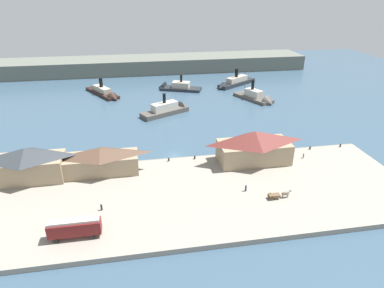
{
  "coord_description": "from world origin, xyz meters",
  "views": [
    {
      "loc": [
        -9.78,
        -87.31,
        45.41
      ],
      "look_at": [
        5.75,
        2.8,
        2.0
      ],
      "focal_mm": 31.2,
      "sensor_mm": 36.0,
      "label": 1
    }
  ],
  "objects_px": {
    "pedestrian_near_west_shed": "(303,156)",
    "mooring_post_west": "(340,145)",
    "mooring_post_east": "(169,160)",
    "mooring_post_center_west": "(310,148)",
    "horse_cart": "(279,195)",
    "ferry_moored_east": "(169,109)",
    "ferry_approaching_west": "(105,93)",
    "ferry_shed_west_terminal": "(101,160)",
    "ferry_outer_harbor": "(234,83)",
    "ferry_shed_customs_shed": "(27,164)",
    "pedestrian_standing_center": "(246,188)",
    "street_tram": "(75,227)",
    "pedestrian_by_tram": "(101,207)",
    "ferry_moored_west": "(175,87)",
    "mooring_post_center_east": "(195,157)",
    "ferry_departing_north": "(258,98)",
    "ferry_shed_east_terminal": "(254,146)"
  },
  "relations": [
    {
      "from": "ferry_shed_east_terminal",
      "to": "street_tram",
      "type": "height_order",
      "value": "ferry_shed_east_terminal"
    },
    {
      "from": "mooring_post_west",
      "to": "ferry_outer_harbor",
      "type": "bearing_deg",
      "value": 98.67
    },
    {
      "from": "ferry_shed_customs_shed",
      "to": "horse_cart",
      "type": "xyz_separation_m",
      "value": [
        58.47,
        -18.75,
        -3.42
      ]
    },
    {
      "from": "pedestrian_by_tram",
      "to": "ferry_outer_harbor",
      "type": "xyz_separation_m",
      "value": [
        57.65,
        95.79,
        -0.36
      ]
    },
    {
      "from": "ferry_departing_north",
      "to": "ferry_moored_west",
      "type": "relative_size",
      "value": 0.97
    },
    {
      "from": "ferry_shed_west_terminal",
      "to": "horse_cart",
      "type": "distance_m",
      "value": 45.0
    },
    {
      "from": "horse_cart",
      "to": "pedestrian_near_west_shed",
      "type": "relative_size",
      "value": 3.59
    },
    {
      "from": "horse_cart",
      "to": "ferry_moored_east",
      "type": "xyz_separation_m",
      "value": [
        -18.21,
        64.12,
        -0.51
      ]
    },
    {
      "from": "ferry_shed_east_terminal",
      "to": "pedestrian_near_west_shed",
      "type": "height_order",
      "value": "ferry_shed_east_terminal"
    },
    {
      "from": "ferry_shed_customs_shed",
      "to": "pedestrian_by_tram",
      "type": "relative_size",
      "value": 10.43
    },
    {
      "from": "ferry_shed_west_terminal",
      "to": "pedestrian_by_tram",
      "type": "bearing_deg",
      "value": -87.0
    },
    {
      "from": "ferry_approaching_west",
      "to": "ferry_shed_west_terminal",
      "type": "bearing_deg",
      "value": -87.04
    },
    {
      "from": "mooring_post_center_west",
      "to": "ferry_approaching_west",
      "type": "height_order",
      "value": "ferry_approaching_west"
    },
    {
      "from": "mooring_post_center_east",
      "to": "ferry_departing_north",
      "type": "height_order",
      "value": "ferry_departing_north"
    },
    {
      "from": "pedestrian_by_tram",
      "to": "ferry_shed_customs_shed",
      "type": "bearing_deg",
      "value": 138.49
    },
    {
      "from": "ferry_moored_east",
      "to": "ferry_approaching_west",
      "type": "xyz_separation_m",
      "value": [
        -26.26,
        27.62,
        -0.41
      ]
    },
    {
      "from": "street_tram",
      "to": "pedestrian_near_west_shed",
      "type": "distance_m",
      "value": 63.5
    },
    {
      "from": "ferry_moored_west",
      "to": "mooring_post_east",
      "type": "bearing_deg",
      "value": -98.41
    },
    {
      "from": "ferry_shed_customs_shed",
      "to": "ferry_approaching_west",
      "type": "xyz_separation_m",
      "value": [
        14.0,
        72.99,
        -4.34
      ]
    },
    {
      "from": "pedestrian_near_west_shed",
      "to": "mooring_post_east",
      "type": "relative_size",
      "value": 1.7
    },
    {
      "from": "mooring_post_center_west",
      "to": "ferry_moored_west",
      "type": "distance_m",
      "value": 80.41
    },
    {
      "from": "ferry_shed_west_terminal",
      "to": "pedestrian_standing_center",
      "type": "bearing_deg",
      "value": -23.5
    },
    {
      "from": "street_tram",
      "to": "horse_cart",
      "type": "bearing_deg",
      "value": 7.51
    },
    {
      "from": "mooring_post_east",
      "to": "mooring_post_west",
      "type": "xyz_separation_m",
      "value": [
        52.34,
        0.18,
        0.0
      ]
    },
    {
      "from": "pedestrian_near_west_shed",
      "to": "mooring_post_west",
      "type": "relative_size",
      "value": 1.7
    },
    {
      "from": "pedestrian_near_west_shed",
      "to": "street_tram",
      "type": "bearing_deg",
      "value": -158.37
    },
    {
      "from": "mooring_post_east",
      "to": "mooring_post_west",
      "type": "height_order",
      "value": "same"
    },
    {
      "from": "mooring_post_east",
      "to": "mooring_post_center_west",
      "type": "bearing_deg",
      "value": 0.28
    },
    {
      "from": "mooring_post_center_west",
      "to": "pedestrian_near_west_shed",
      "type": "bearing_deg",
      "value": -133.41
    },
    {
      "from": "horse_cart",
      "to": "ferry_moored_east",
      "type": "height_order",
      "value": "ferry_moored_east"
    },
    {
      "from": "mooring_post_west",
      "to": "ferry_approaching_west",
      "type": "relative_size",
      "value": 0.04
    },
    {
      "from": "ferry_shed_west_terminal",
      "to": "ferry_moored_east",
      "type": "distance_m",
      "value": 50.5
    },
    {
      "from": "ferry_shed_east_terminal",
      "to": "mooring_post_east",
      "type": "bearing_deg",
      "value": 169.95
    },
    {
      "from": "pedestrian_standing_center",
      "to": "mooring_post_center_east",
      "type": "xyz_separation_m",
      "value": [
        -9.1,
        18.08,
        -0.34
      ]
    },
    {
      "from": "ferry_shed_customs_shed",
      "to": "pedestrian_by_tram",
      "type": "xyz_separation_m",
      "value": [
        18.64,
        -16.49,
        -3.59
      ]
    },
    {
      "from": "mooring_post_west",
      "to": "ferry_moored_west",
      "type": "xyz_separation_m",
      "value": [
        -41.38,
        74.0,
        -0.43
      ]
    },
    {
      "from": "pedestrian_near_west_shed",
      "to": "ferry_outer_harbor",
      "type": "bearing_deg",
      "value": 87.92
    },
    {
      "from": "pedestrian_near_west_shed",
      "to": "ferry_approaching_west",
      "type": "relative_size",
      "value": 0.06
    },
    {
      "from": "ferry_departing_north",
      "to": "ferry_shed_east_terminal",
      "type": "bearing_deg",
      "value": -111.37
    },
    {
      "from": "ferry_outer_harbor",
      "to": "ferry_shed_customs_shed",
      "type": "bearing_deg",
      "value": -133.9
    },
    {
      "from": "pedestrian_near_west_shed",
      "to": "ferry_moored_east",
      "type": "xyz_separation_m",
      "value": [
        -33.11,
        46.53,
        -0.28
      ]
    },
    {
      "from": "mooring_post_center_east",
      "to": "pedestrian_near_west_shed",
      "type": "bearing_deg",
      "value": -8.65
    },
    {
      "from": "horse_cart",
      "to": "ferry_moored_west",
      "type": "xyz_separation_m",
      "value": [
        -12.02,
        96.42,
        -0.91
      ]
    },
    {
      "from": "ferry_shed_east_terminal",
      "to": "ferry_moored_west",
      "type": "relative_size",
      "value": 0.9
    },
    {
      "from": "pedestrian_standing_center",
      "to": "mooring_post_east",
      "type": "xyz_separation_m",
      "value": [
        -16.46,
        18.08,
        -0.34
      ]
    },
    {
      "from": "ferry_shed_east_terminal",
      "to": "pedestrian_near_west_shed",
      "type": "bearing_deg",
      "value": -2.1
    },
    {
      "from": "mooring_post_east",
      "to": "ferry_outer_harbor",
      "type": "xyz_separation_m",
      "value": [
        40.81,
        75.81,
        -0.04
      ]
    },
    {
      "from": "mooring_post_east",
      "to": "ferry_moored_east",
      "type": "distance_m",
      "value": 42.16
    },
    {
      "from": "ferry_shed_customs_shed",
      "to": "pedestrian_standing_center",
      "type": "xyz_separation_m",
      "value": [
        51.95,
        -14.59,
        -3.57
      ]
    },
    {
      "from": "ferry_moored_east",
      "to": "ferry_shed_west_terminal",
      "type": "bearing_deg",
      "value": -116.51
    }
  ]
}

